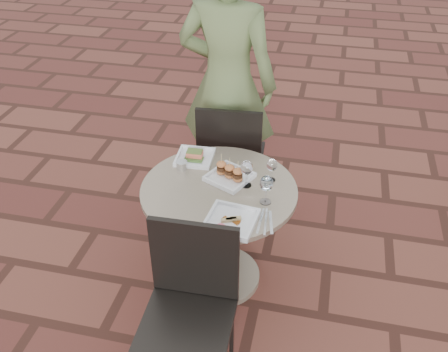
% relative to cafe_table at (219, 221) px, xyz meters
% --- Properties ---
extents(ground, '(60.00, 60.00, 0.00)m').
position_rel_cafe_table_xyz_m(ground, '(0.26, -0.17, -0.48)').
color(ground, brown).
rests_on(ground, ground).
extents(cafe_table, '(0.90, 0.90, 0.73)m').
position_rel_cafe_table_xyz_m(cafe_table, '(0.00, 0.00, 0.00)').
color(cafe_table, gray).
rests_on(cafe_table, ground).
extents(chair_far, '(0.47, 0.47, 0.93)m').
position_rel_cafe_table_xyz_m(chair_far, '(-0.07, 0.67, 0.07)').
color(chair_far, black).
rests_on(chair_far, ground).
extents(chair_near, '(0.45, 0.45, 0.93)m').
position_rel_cafe_table_xyz_m(chair_near, '(0.01, -0.66, 0.07)').
color(chair_near, black).
rests_on(chair_near, ground).
extents(diner, '(0.74, 0.52, 1.92)m').
position_rel_cafe_table_xyz_m(diner, '(-0.15, 0.89, 0.47)').
color(diner, '#546537').
rests_on(diner, ground).
extents(plate_salmon, '(0.23, 0.23, 0.06)m').
position_rel_cafe_table_xyz_m(plate_salmon, '(-0.22, 0.26, 0.26)').
color(plate_salmon, silver).
rests_on(plate_salmon, cafe_table).
extents(plate_sliders, '(0.31, 0.31, 0.15)m').
position_rel_cafe_table_xyz_m(plate_sliders, '(0.04, 0.10, 0.28)').
color(plate_sliders, silver).
rests_on(plate_sliders, cafe_table).
extents(plate_tuna, '(0.28, 0.28, 0.03)m').
position_rel_cafe_table_xyz_m(plate_tuna, '(0.13, -0.28, 0.26)').
color(plate_tuna, silver).
rests_on(plate_tuna, cafe_table).
extents(wine_glass_right, '(0.07, 0.07, 0.17)m').
position_rel_cafe_table_xyz_m(wine_glass_right, '(0.28, -0.07, 0.37)').
color(wine_glass_right, white).
rests_on(wine_glass_right, cafe_table).
extents(wine_glass_mid, '(0.07, 0.07, 0.17)m').
position_rel_cafe_table_xyz_m(wine_glass_mid, '(0.15, 0.06, 0.36)').
color(wine_glass_mid, white).
rests_on(wine_glass_mid, cafe_table).
extents(wine_glass_far, '(0.06, 0.06, 0.15)m').
position_rel_cafe_table_xyz_m(wine_glass_far, '(0.28, 0.14, 0.35)').
color(wine_glass_far, white).
rests_on(wine_glass_far, cafe_table).
extents(steel_ramekin, '(0.07, 0.07, 0.05)m').
position_rel_cafe_table_xyz_m(steel_ramekin, '(-0.26, 0.14, 0.27)').
color(steel_ramekin, silver).
rests_on(steel_ramekin, cafe_table).
extents(cutlery_set, '(0.13, 0.23, 0.00)m').
position_rel_cafe_table_xyz_m(cutlery_set, '(0.31, -0.23, 0.25)').
color(cutlery_set, silver).
rests_on(cutlery_set, cafe_table).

